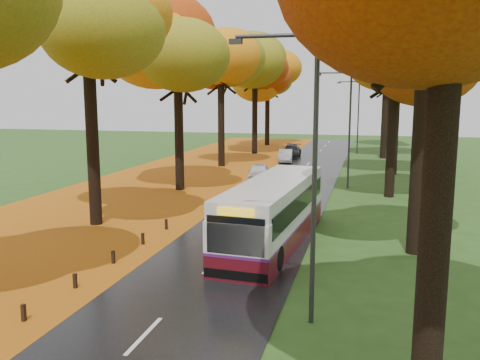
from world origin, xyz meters
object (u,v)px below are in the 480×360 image
at_px(streetlamp_near, 306,157).
at_px(car_dark, 291,151).
at_px(car_white, 259,172).
at_px(streetlamp_far, 356,111).
at_px(streetlamp_mid, 346,120).
at_px(bus, 274,210).
at_px(car_silver, 285,156).

bearing_deg(streetlamp_near, car_dark, 99.22).
bearing_deg(car_dark, car_white, -91.12).
height_order(streetlamp_near, streetlamp_far, same).
distance_m(streetlamp_mid, bus, 15.07).
relative_size(streetlamp_far, bus, 0.76).
bearing_deg(streetlamp_mid, streetlamp_far, 90.00).
distance_m(streetlamp_near, car_white, 24.21).
distance_m(streetlamp_far, car_white, 22.26).
bearing_deg(streetlamp_near, streetlamp_mid, 90.00).
xyz_separation_m(streetlamp_mid, car_silver, (-6.22, 12.62, -4.07)).
distance_m(streetlamp_near, bus, 8.43).
height_order(car_silver, car_dark, car_dark).
distance_m(streetlamp_near, car_dark, 39.49).
relative_size(streetlamp_near, car_silver, 2.17).
xyz_separation_m(car_silver, car_dark, (-0.08, 4.16, 0.02)).
bearing_deg(streetlamp_near, bus, 106.66).
relative_size(streetlamp_near, car_white, 2.06).
relative_size(streetlamp_near, streetlamp_mid, 1.00).
xyz_separation_m(streetlamp_near, car_dark, (-6.30, 38.78, -4.04)).
bearing_deg(streetlamp_near, car_white, 105.29).
bearing_deg(bus, car_dark, 101.45).
distance_m(streetlamp_mid, car_white, 7.54).
distance_m(bus, car_dark, 31.60).
height_order(streetlamp_near, car_silver, streetlamp_near).
xyz_separation_m(streetlamp_mid, streetlamp_far, (0.00, 22.00, 0.00)).
relative_size(streetlamp_mid, streetlamp_far, 1.00).
distance_m(car_silver, car_dark, 4.16).
distance_m(streetlamp_near, streetlamp_mid, 22.00).
height_order(bus, car_white, bus).
bearing_deg(streetlamp_mid, car_dark, 110.57).
height_order(streetlamp_mid, car_white, streetlamp_mid).
bearing_deg(car_dark, streetlamp_near, -81.90).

